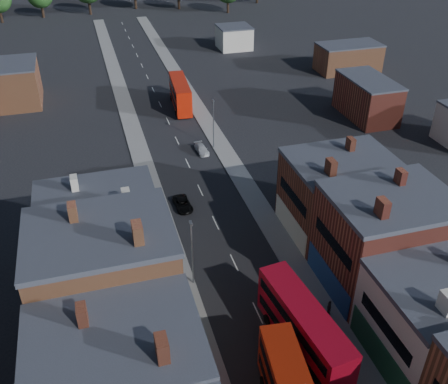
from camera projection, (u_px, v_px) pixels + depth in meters
pavement_west at (152, 189)px, 69.51m from camera, size 3.00×200.00×0.12m
pavement_east at (240, 176)px, 72.57m from camera, size 3.00×200.00×0.12m
lamp_post_2 at (192, 249)px, 51.13m from camera, size 0.25×0.70×8.12m
lamp_post_3 at (213, 120)px, 77.86m from camera, size 0.25×0.70×8.12m
bus_1 at (303, 328)px, 44.63m from camera, size 4.32×12.71×5.38m
bus_2 at (180, 94)px, 92.54m from camera, size 3.69×12.12×5.16m
car_2 at (183, 204)px, 65.55m from camera, size 2.22×4.37×1.18m
car_3 at (202, 149)px, 78.61m from camera, size 1.87×4.00×1.13m
ped_3 at (329, 307)px, 49.33m from camera, size 0.71×1.10×1.73m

